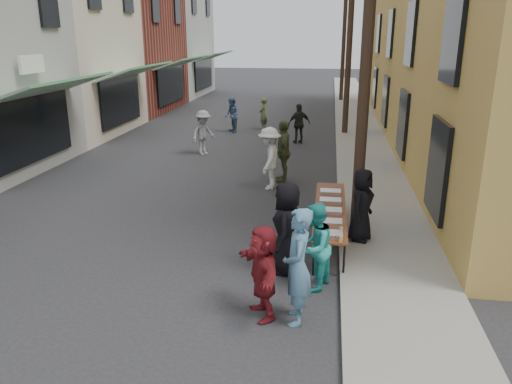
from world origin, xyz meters
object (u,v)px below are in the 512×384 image
(utility_pole_near, at_px, (368,35))
(catering_tray_sausage, at_px, (330,234))
(guest_front_c, at_px, (314,247))
(serving_table, at_px, (330,210))
(utility_pole_mid, at_px, (350,34))
(utility_pole_far, at_px, (344,33))
(server, at_px, (361,205))
(guest_front_a, at_px, (287,228))

(utility_pole_near, bearing_deg, catering_tray_sausage, -105.41)
(guest_front_c, bearing_deg, catering_tray_sausage, -179.91)
(serving_table, bearing_deg, utility_pole_mid, 87.16)
(utility_pole_far, xyz_separation_m, server, (0.05, -24.79, -3.58))
(utility_pole_mid, relative_size, server, 5.47)
(catering_tray_sausage, xyz_separation_m, guest_front_c, (-0.27, -0.75, 0.04))
(utility_pole_far, relative_size, guest_front_c, 5.42)
(utility_pole_mid, xyz_separation_m, server, (0.05, -12.79, -3.58))
(guest_front_a, xyz_separation_m, guest_front_c, (0.56, -0.60, -0.09))
(catering_tray_sausage, relative_size, guest_front_a, 0.27)
(utility_pole_near, height_order, catering_tray_sausage, utility_pole_near)
(utility_pole_near, relative_size, utility_pole_mid, 1.00)
(utility_pole_mid, distance_m, utility_pole_far, 12.00)
(utility_pole_far, bearing_deg, utility_pole_near, -90.00)
(serving_table, relative_size, catering_tray_sausage, 8.00)
(utility_pole_mid, xyz_separation_m, serving_table, (-0.63, -12.62, -3.79))
(utility_pole_near, distance_m, catering_tray_sausage, 4.39)
(server, bearing_deg, serving_table, 97.05)
(guest_front_a, bearing_deg, guest_front_c, 47.22)
(utility_pole_far, bearing_deg, utility_pole_mid, -90.00)
(utility_pole_near, bearing_deg, utility_pole_mid, 90.00)
(utility_pole_near, height_order, server, utility_pole_near)
(utility_pole_far, xyz_separation_m, serving_table, (-0.63, -24.62, -3.79))
(serving_table, bearing_deg, utility_pole_near, 44.78)
(utility_pole_far, relative_size, guest_front_a, 4.87)
(guest_front_a, bearing_deg, catering_tray_sausage, 104.48)
(guest_front_c, distance_m, server, 2.42)
(utility_pole_mid, height_order, catering_tray_sausage, utility_pole_mid)
(serving_table, distance_m, guest_front_c, 2.42)
(catering_tray_sausage, xyz_separation_m, server, (0.68, 1.48, 0.13))
(utility_pole_mid, bearing_deg, server, -89.78)
(utility_pole_mid, distance_m, catering_tray_sausage, 14.76)
(utility_pole_far, relative_size, catering_tray_sausage, 18.00)
(serving_table, distance_m, server, 0.73)
(utility_pole_mid, distance_m, guest_front_a, 14.92)
(utility_pole_far, bearing_deg, catering_tray_sausage, -91.36)
(utility_pole_far, xyz_separation_m, catering_tray_sausage, (-0.63, -26.27, -3.71))
(utility_pole_mid, bearing_deg, catering_tray_sausage, -92.51)
(utility_pole_far, distance_m, serving_table, 24.92)
(utility_pole_near, height_order, utility_pole_mid, same)
(utility_pole_near, distance_m, serving_table, 3.89)
(utility_pole_far, distance_m, catering_tray_sausage, 26.54)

